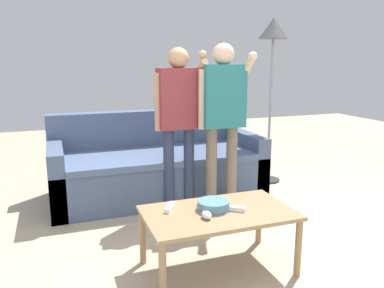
% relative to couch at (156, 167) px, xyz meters
% --- Properties ---
extents(ground_plane, '(12.00, 12.00, 0.00)m').
position_rel_couch_xyz_m(ground_plane, '(0.08, -1.62, -0.29)').
color(ground_plane, tan).
extents(couch, '(2.09, 0.94, 0.83)m').
position_rel_couch_xyz_m(couch, '(0.00, 0.00, 0.00)').
color(couch, '#475675').
rests_on(couch, ground).
extents(coffee_table, '(0.96, 0.56, 0.41)m').
position_rel_couch_xyz_m(coffee_table, '(-0.01, -1.59, 0.07)').
color(coffee_table, '#997551').
rests_on(coffee_table, ground).
extents(snack_bowl, '(0.21, 0.21, 0.06)m').
position_rel_couch_xyz_m(snack_bowl, '(-0.03, -1.56, 0.15)').
color(snack_bowl, teal).
rests_on(snack_bowl, coffee_table).
extents(game_remote_nunchuk, '(0.06, 0.09, 0.05)m').
position_rel_couch_xyz_m(game_remote_nunchuk, '(-0.12, -1.67, 0.14)').
color(game_remote_nunchuk, white).
rests_on(game_remote_nunchuk, coffee_table).
extents(floor_lamp, '(0.32, 0.32, 1.81)m').
position_rel_couch_xyz_m(floor_lamp, '(1.31, -0.02, 1.26)').
color(floor_lamp, '#2D2D33').
rests_on(floor_lamp, ground).
extents(player_right, '(0.44, 0.33, 1.51)m').
position_rel_couch_xyz_m(player_right, '(0.44, -0.66, 0.66)').
color(player_right, '#756656').
rests_on(player_right, ground).
extents(player_center, '(0.43, 0.28, 1.47)m').
position_rel_couch_xyz_m(player_center, '(0.08, -0.51, 0.64)').
color(player_center, '#2D3856').
rests_on(player_center, ground).
extents(game_remote_wand_near, '(0.14, 0.12, 0.03)m').
position_rel_couch_xyz_m(game_remote_wand_near, '(0.09, -1.62, 0.14)').
color(game_remote_wand_near, white).
rests_on(game_remote_wand_near, coffee_table).
extents(game_remote_wand_far, '(0.04, 0.16, 0.03)m').
position_rel_couch_xyz_m(game_remote_wand_far, '(-0.08, -1.51, 0.14)').
color(game_remote_wand_far, white).
rests_on(game_remote_wand_far, coffee_table).
extents(game_remote_wand_spare, '(0.11, 0.15, 0.03)m').
position_rel_couch_xyz_m(game_remote_wand_spare, '(-0.29, -1.46, 0.14)').
color(game_remote_wand_spare, white).
rests_on(game_remote_wand_spare, coffee_table).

